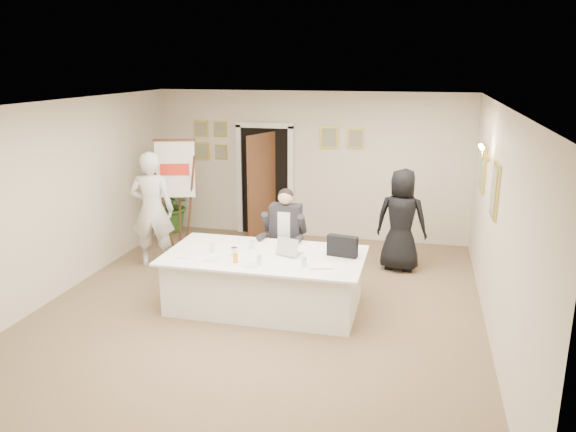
% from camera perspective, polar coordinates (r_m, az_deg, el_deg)
% --- Properties ---
extents(floor, '(7.00, 7.00, 0.00)m').
position_cam_1_polar(floor, '(7.93, -2.79, -9.30)').
color(floor, brown).
rests_on(floor, ground).
extents(ceiling, '(6.00, 7.00, 0.02)m').
position_cam_1_polar(ceiling, '(7.23, -3.08, 11.32)').
color(ceiling, white).
rests_on(ceiling, wall_back).
extents(wall_back, '(6.00, 0.10, 2.80)m').
position_cam_1_polar(wall_back, '(10.78, 2.32, 5.14)').
color(wall_back, beige).
rests_on(wall_back, floor).
extents(wall_front, '(6.00, 0.10, 2.80)m').
position_cam_1_polar(wall_front, '(4.41, -16.01, -10.83)').
color(wall_front, beige).
rests_on(wall_front, floor).
extents(wall_left, '(0.10, 7.00, 2.80)m').
position_cam_1_polar(wall_left, '(8.77, -22.10, 1.65)').
color(wall_left, beige).
rests_on(wall_left, floor).
extents(wall_right, '(0.10, 7.00, 2.80)m').
position_cam_1_polar(wall_right, '(7.24, 20.53, -0.92)').
color(wall_right, beige).
rests_on(wall_right, floor).
extents(doorway, '(1.14, 0.86, 2.20)m').
position_cam_1_polar(doorway, '(10.89, -2.46, 3.32)').
color(doorway, black).
rests_on(doorway, floor).
extents(pictures_back_wall, '(3.40, 0.06, 0.80)m').
position_cam_1_polar(pictures_back_wall, '(10.87, -1.86, 7.63)').
color(pictures_back_wall, gold).
rests_on(pictures_back_wall, wall_back).
extents(pictures_right_wall, '(0.06, 2.20, 0.80)m').
position_cam_1_polar(pictures_right_wall, '(8.31, 19.63, 3.67)').
color(pictures_right_wall, gold).
rests_on(pictures_right_wall, wall_right).
extents(wall_sconce, '(0.20, 0.30, 0.24)m').
position_cam_1_polar(wall_sconce, '(8.25, 19.36, 6.08)').
color(wall_sconce, gold).
rests_on(wall_sconce, wall_right).
extents(conference_table, '(2.71, 1.45, 0.78)m').
position_cam_1_polar(conference_table, '(7.81, -2.39, -6.57)').
color(conference_table, white).
rests_on(conference_table, floor).
extents(seated_man, '(0.66, 0.70, 1.50)m').
position_cam_1_polar(seated_man, '(8.56, -0.31, -2.04)').
color(seated_man, black).
rests_on(seated_man, floor).
extents(flip_chart, '(0.72, 0.53, 1.99)m').
position_cam_1_polar(flip_chart, '(10.26, -11.17, 1.58)').
color(flip_chart, '#3D2113').
rests_on(flip_chart, floor).
extents(standing_man, '(0.79, 0.61, 1.93)m').
position_cam_1_polar(standing_man, '(9.48, -13.63, 0.62)').
color(standing_man, silver).
rests_on(standing_man, floor).
extents(standing_woman, '(0.88, 0.63, 1.68)m').
position_cam_1_polar(standing_woman, '(9.25, 11.44, -0.41)').
color(standing_woman, black).
rests_on(standing_woman, floor).
extents(potted_palm, '(1.30, 1.24, 1.12)m').
position_cam_1_polar(potted_palm, '(11.55, -11.79, 1.25)').
color(potted_palm, '#316020').
rests_on(potted_palm, floor).
extents(laptop, '(0.42, 0.43, 0.28)m').
position_cam_1_polar(laptop, '(7.65, 0.12, -2.87)').
color(laptop, '#B7BABC').
rests_on(laptop, conference_table).
extents(laptop_bag, '(0.43, 0.18, 0.29)m').
position_cam_1_polar(laptop_bag, '(7.58, 5.55, -3.07)').
color(laptop_bag, black).
rests_on(laptop_bag, conference_table).
extents(paper_stack, '(0.35, 0.29, 0.03)m').
position_cam_1_polar(paper_stack, '(7.21, 3.37, -5.09)').
color(paper_stack, white).
rests_on(paper_stack, conference_table).
extents(plate_left, '(0.20, 0.20, 0.01)m').
position_cam_1_polar(plate_left, '(7.69, -10.27, -4.07)').
color(plate_left, white).
rests_on(plate_left, conference_table).
extents(plate_mid, '(0.24, 0.24, 0.01)m').
position_cam_1_polar(plate_mid, '(7.54, -7.67, -4.34)').
color(plate_mid, white).
rests_on(plate_mid, conference_table).
extents(plate_near, '(0.28, 0.28, 0.01)m').
position_cam_1_polar(plate_near, '(7.28, -3.88, -4.97)').
color(plate_near, white).
rests_on(plate_near, conference_table).
extents(glass_a, '(0.06, 0.06, 0.14)m').
position_cam_1_polar(glass_a, '(7.79, -7.71, -3.20)').
color(glass_a, silver).
rests_on(glass_a, conference_table).
extents(glass_b, '(0.06, 0.06, 0.14)m').
position_cam_1_polar(glass_b, '(7.27, -2.94, -4.46)').
color(glass_b, silver).
rests_on(glass_b, conference_table).
extents(glass_c, '(0.08, 0.08, 0.14)m').
position_cam_1_polar(glass_c, '(7.20, 1.63, -4.63)').
color(glass_c, silver).
rests_on(glass_c, conference_table).
extents(glass_d, '(0.07, 0.07, 0.14)m').
position_cam_1_polar(glass_d, '(7.89, -3.73, -2.86)').
color(glass_d, silver).
rests_on(glass_d, conference_table).
extents(oj_glass, '(0.08, 0.08, 0.13)m').
position_cam_1_polar(oj_glass, '(7.37, -5.36, -4.26)').
color(oj_glass, orange).
rests_on(oj_glass, conference_table).
extents(steel_jug, '(0.10, 0.10, 0.11)m').
position_cam_1_polar(steel_jug, '(7.65, -5.49, -3.60)').
color(steel_jug, silver).
rests_on(steel_jug, conference_table).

